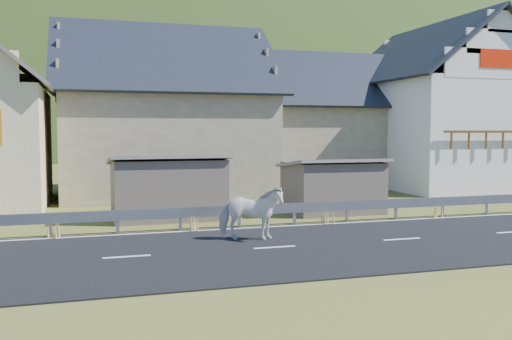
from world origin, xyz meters
name	(u,v)px	position (x,y,z in m)	size (l,w,h in m)	color
ground	(275,249)	(0.00, 0.00, 0.00)	(160.00, 160.00, 0.00)	#454C1E
road	(275,248)	(0.00, 0.00, 0.02)	(60.00, 7.00, 0.04)	black
lane_markings	(275,247)	(0.00, 0.00, 0.04)	(60.00, 6.60, 0.01)	silver
guardrail	(239,211)	(0.00, 3.68, 0.56)	(28.10, 0.09, 0.75)	#93969B
shed_left	(168,188)	(-2.00, 6.50, 1.10)	(4.30, 3.30, 2.40)	#706156
shed_right	(332,187)	(4.50, 6.00, 1.00)	(3.80, 2.90, 2.20)	#706156
house_stone_a	(162,104)	(-1.00, 15.00, 4.63)	(10.80, 9.80, 8.90)	tan
house_stone_b	(324,114)	(9.00, 17.00, 4.24)	(9.80, 8.80, 8.10)	tan
house_white	(440,99)	(15.00, 14.00, 5.06)	(8.80, 10.80, 9.70)	silver
mountain	(113,200)	(5.00, 180.00, -20.00)	(440.00, 280.00, 260.00)	#273C11
horse	(251,213)	(-0.34, 1.19, 0.84)	(1.90, 0.87, 1.60)	silver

